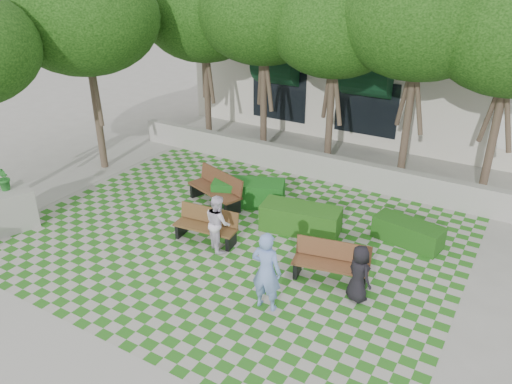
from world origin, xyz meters
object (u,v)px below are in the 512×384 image
Objects in this scene: hedge_midleft at (249,193)px; planter_back at (10,206)px; bench_mid at (207,226)px; person_dark at (359,273)px; person_blue at (266,271)px; hedge_east at (408,232)px; bench_west at (216,190)px; hedge_midright at (301,219)px; bench_east at (331,263)px; person_white at (218,223)px.

hedge_midleft is 7.00m from planter_back.
bench_mid is 4.53m from person_dark.
person_blue is (2.86, -1.69, 0.51)m from bench_mid.
bench_mid is 5.52m from hedge_east.
planter_back is at bearing 42.70° from person_dark.
planter_back reaches higher than hedge_midleft.
bench_mid is at bearing -43.77° from bench_west.
person_blue is (8.19, 0.55, 0.32)m from planter_back.
hedge_east is 2.96m from hedge_midright.
hedge_midright is (-2.81, -0.92, 0.07)m from hedge_east.
person_dark is (4.51, -0.36, 0.25)m from bench_mid.
bench_east is 1.22× the size of person_white.
person_blue is (-1.95, -4.39, 0.63)m from hedge_east.
person_dark reaches higher than bench_mid.
bench_mid reaches higher than hedge_midleft.
hedge_midleft is 1.17× the size of person_blue.
person_dark is (-0.30, -3.07, 0.38)m from hedge_east.
planter_back is 6.21m from person_white.
bench_west is at bearing 146.01° from bench_east.
person_blue reaches higher than planter_back.
person_white is (0.52, -0.18, 0.34)m from bench_mid.
planter_back reaches higher than bench_mid.
person_blue reaches higher than bench_east.
person_blue reaches higher than hedge_midleft.
bench_west reaches higher than hedge_east.
person_white reaches higher than hedge_midleft.
hedge_midleft is at bearing 42.60° from planter_back.
person_dark is at bearing -38.18° from bench_east.
bench_mid is (-3.67, -0.05, -0.01)m from bench_east.
person_dark is at bearing 10.79° from planter_back.
hedge_east is 0.83× the size of hedge_midleft.
person_dark is 0.89× the size of person_white.
bench_mid is at bearing 27.34° from person_dark.
hedge_midleft is at bearing -177.62° from hedge_east.
person_dark is (5.54, -2.31, 0.18)m from bench_west.
hedge_midleft reaches higher than hedge_east.
bench_west is at bearing -172.58° from hedge_east.
bench_mid is at bearing 16.70° from person_white.
hedge_midright is (2.00, 1.78, -0.06)m from bench_mid.
hedge_midright reaches higher than hedge_east.
person_dark is at bearing -4.25° from bench_west.
hedge_midleft is 1.18× the size of planter_back.
bench_mid is 3.36m from person_blue.
bench_east is 3.17m from person_white.
bench_east is 1.37× the size of person_dark.
person_dark is at bearing -145.25° from person_blue.
hedge_east is at bearing -117.99° from person_blue.
person_white is (-2.33, 1.51, -0.17)m from person_blue.
hedge_east is at bearing 2.38° from hedge_midleft.
bench_east is 0.89× the size of bench_west.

